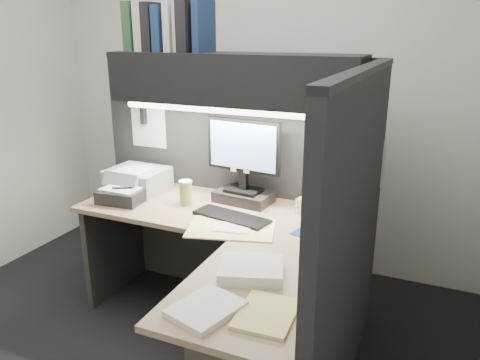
# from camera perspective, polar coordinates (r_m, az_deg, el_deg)

# --- Properties ---
(floor) EXTENTS (3.50, 3.50, 0.00)m
(floor) POSITION_cam_1_polar(r_m,az_deg,el_deg) (2.86, -9.87, -20.82)
(floor) COLOR black
(floor) RESTS_ON ground
(wall_back) EXTENTS (3.50, 0.04, 2.70)m
(wall_back) POSITION_cam_1_polar(r_m,az_deg,el_deg) (3.60, 2.34, 10.97)
(wall_back) COLOR silver
(wall_back) RESTS_ON floor
(partition_back) EXTENTS (1.90, 0.06, 1.60)m
(partition_back) POSITION_cam_1_polar(r_m,az_deg,el_deg) (3.19, -1.03, -0.01)
(partition_back) COLOR black
(partition_back) RESTS_ON floor
(partition_right) EXTENTS (0.06, 1.50, 1.60)m
(partition_right) POSITION_cam_1_polar(r_m,az_deg,el_deg) (2.26, 13.21, -8.29)
(partition_right) COLOR black
(partition_right) RESTS_ON floor
(desk) EXTENTS (1.70, 1.53, 0.73)m
(desk) POSITION_cam_1_polar(r_m,az_deg,el_deg) (2.43, -1.71, -15.50)
(desk) COLOR #9D8263
(desk) RESTS_ON floor
(overhead_shelf) EXTENTS (1.55, 0.34, 0.30)m
(overhead_shelf) POSITION_cam_1_polar(r_m,az_deg,el_deg) (2.85, -0.88, 12.23)
(overhead_shelf) COLOR black
(overhead_shelf) RESTS_ON partition_back
(task_light_tube) EXTENTS (1.32, 0.04, 0.04)m
(task_light_tube) POSITION_cam_1_polar(r_m,az_deg,el_deg) (2.75, -2.09, 8.44)
(task_light_tube) COLOR white
(task_light_tube) RESTS_ON overhead_shelf
(monitor) EXTENTS (0.49, 0.25, 0.53)m
(monitor) POSITION_cam_1_polar(r_m,az_deg,el_deg) (2.92, 0.42, 1.20)
(monitor) COLOR black
(monitor) RESTS_ON desk
(keyboard) EXTENTS (0.48, 0.24, 0.02)m
(keyboard) POSITION_cam_1_polar(r_m,az_deg,el_deg) (2.72, -1.04, -4.55)
(keyboard) COLOR black
(keyboard) RESTS_ON desk
(mousepad) EXTENTS (0.26, 0.25, 0.00)m
(mousepad) POSITION_cam_1_polar(r_m,az_deg,el_deg) (2.57, 9.32, -6.40)
(mousepad) COLOR navy
(mousepad) RESTS_ON desk
(mouse) EXTENTS (0.07, 0.10, 0.04)m
(mouse) POSITION_cam_1_polar(r_m,az_deg,el_deg) (2.56, 9.22, -5.95)
(mouse) COLOR black
(mouse) RESTS_ON mousepad
(telephone) EXTENTS (0.29, 0.29, 0.08)m
(telephone) POSITION_cam_1_polar(r_m,az_deg,el_deg) (2.82, 9.77, -3.35)
(telephone) COLOR #B5A78B
(telephone) RESTS_ON desk
(coffee_cup) EXTENTS (0.08, 0.08, 0.15)m
(coffee_cup) POSITION_cam_1_polar(r_m,az_deg,el_deg) (2.94, -6.62, -1.64)
(coffee_cup) COLOR #BDC950
(coffee_cup) RESTS_ON desk
(printer) EXTENTS (0.38, 0.33, 0.15)m
(printer) POSITION_cam_1_polar(r_m,az_deg,el_deg) (3.26, -12.37, 0.05)
(printer) COLOR #9B9FA1
(printer) RESTS_ON desk
(notebook_stack) EXTENTS (0.29, 0.25, 0.08)m
(notebook_stack) POSITION_cam_1_polar(r_m,az_deg,el_deg) (3.08, -14.13, -1.83)
(notebook_stack) COLOR black
(notebook_stack) RESTS_ON desk
(open_folder) EXTENTS (0.54, 0.43, 0.01)m
(open_folder) POSITION_cam_1_polar(r_m,az_deg,el_deg) (2.59, -1.08, -5.92)
(open_folder) COLOR #DDCF7C
(open_folder) RESTS_ON desk
(paper_stack_a) EXTENTS (0.34, 0.32, 0.05)m
(paper_stack_a) POSITION_cam_1_polar(r_m,az_deg,el_deg) (2.12, 1.38, -10.86)
(paper_stack_a) COLOR white
(paper_stack_a) RESTS_ON desk
(paper_stack_b) EXTENTS (0.28, 0.32, 0.03)m
(paper_stack_b) POSITION_cam_1_polar(r_m,az_deg,el_deg) (1.89, -4.17, -15.39)
(paper_stack_b) COLOR white
(paper_stack_b) RESTS_ON desk
(manila_stack) EXTENTS (0.23, 0.28, 0.02)m
(manila_stack) POSITION_cam_1_polar(r_m,az_deg,el_deg) (1.87, 3.26, -15.98)
(manila_stack) COLOR #DDCF7C
(manila_stack) RESTS_ON desk
(binder_row) EXTENTS (0.54, 0.26, 0.31)m
(binder_row) POSITION_cam_1_polar(r_m,az_deg,el_deg) (3.05, -8.85, 17.97)
(binder_row) COLOR #24482A
(binder_row) RESTS_ON overhead_shelf
(pinned_papers) EXTENTS (1.76, 1.31, 0.51)m
(pinned_papers) POSITION_cam_1_polar(r_m,az_deg,el_deg) (2.65, 3.31, 1.96)
(pinned_papers) COLOR white
(pinned_papers) RESTS_ON partition_back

